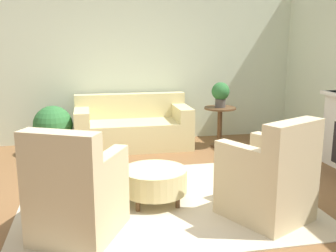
{
  "coord_description": "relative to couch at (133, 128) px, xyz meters",
  "views": [
    {
      "loc": [
        -0.8,
        -4.08,
        1.78
      ],
      "look_at": [
        0.15,
        0.55,
        0.75
      ],
      "focal_mm": 42.0,
      "sensor_mm": 36.0,
      "label": 1
    }
  ],
  "objects": [
    {
      "name": "ground_plane",
      "position": [
        0.08,
        -2.41,
        -0.33
      ],
      "size": [
        16.0,
        16.0,
        0.0
      ],
      "primitive_type": "plane",
      "color": "brown"
    },
    {
      "name": "couch",
      "position": [
        0.0,
        0.0,
        0.0
      ],
      "size": [
        1.91,
        0.9,
        0.88
      ],
      "color": "beige",
      "rests_on": "ground_plane"
    },
    {
      "name": "armchair_left",
      "position": [
        -0.87,
        -3.05,
        0.08
      ],
      "size": [
        0.97,
        1.01,
        1.04
      ],
      "color": "#C6B289",
      "rests_on": "rug"
    },
    {
      "name": "wall_back",
      "position": [
        0.08,
        0.55,
        1.07
      ],
      "size": [
        9.79,
        0.12,
        2.8
      ],
      "color": "beige",
      "rests_on": "ground_plane"
    },
    {
      "name": "ottoman_table",
      "position": [
        -0.04,
        -2.41,
        -0.07
      ],
      "size": [
        0.72,
        0.72,
        0.38
      ],
      "color": "beige",
      "rests_on": "rug"
    },
    {
      "name": "side_table",
      "position": [
        1.45,
        -0.27,
        0.14
      ],
      "size": [
        0.53,
        0.53,
        0.68
      ],
      "color": "brown",
      "rests_on": "ground_plane"
    },
    {
      "name": "potted_plant_on_side_table",
      "position": [
        1.45,
        -0.27,
        0.6
      ],
      "size": [
        0.3,
        0.3,
        0.42
      ],
      "color": "#4C4742",
      "rests_on": "side_table"
    },
    {
      "name": "potted_plant_floor",
      "position": [
        -1.29,
        -0.19,
        0.13
      ],
      "size": [
        0.61,
        0.61,
        0.78
      ],
      "color": "#4C4742",
      "rests_on": "ground_plane"
    },
    {
      "name": "rug",
      "position": [
        0.08,
        -2.41,
        -0.32
      ],
      "size": [
        3.18,
        2.44,
        0.01
      ],
      "color": "beige",
      "rests_on": "ground_plane"
    },
    {
      "name": "armchair_right",
      "position": [
        1.02,
        -3.05,
        0.08
      ],
      "size": [
        0.97,
        1.01,
        1.04
      ],
      "color": "#C6B289",
      "rests_on": "rug"
    }
  ]
}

